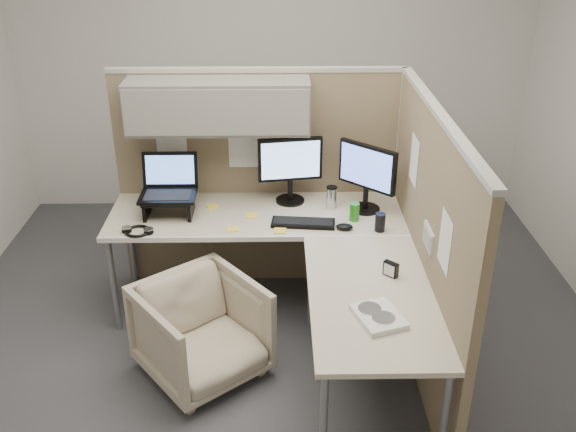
{
  "coord_description": "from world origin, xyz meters",
  "views": [
    {
      "loc": [
        0.04,
        -3.35,
        2.65
      ],
      "look_at": [
        0.1,
        0.25,
        0.85
      ],
      "focal_mm": 40.0,
      "sensor_mm": 36.0,
      "label": 1
    }
  ],
  "objects_px": {
    "desk": "(292,248)",
    "monitor_left": "(290,165)",
    "keyboard": "(303,223)",
    "office_chair": "(202,327)"
  },
  "relations": [
    {
      "from": "office_chair",
      "to": "monitor_left",
      "type": "bearing_deg",
      "value": 21.03
    },
    {
      "from": "desk",
      "to": "office_chair",
      "type": "relative_size",
      "value": 2.97
    },
    {
      "from": "office_chair",
      "to": "desk",
      "type": "bearing_deg",
      "value": -7.28
    },
    {
      "from": "desk",
      "to": "keyboard",
      "type": "bearing_deg",
      "value": 72.21
    },
    {
      "from": "desk",
      "to": "monitor_left",
      "type": "xyz_separation_m",
      "value": [
        -0.0,
        0.59,
        0.32
      ]
    },
    {
      "from": "desk",
      "to": "keyboard",
      "type": "height_order",
      "value": "keyboard"
    },
    {
      "from": "office_chair",
      "to": "keyboard",
      "type": "bearing_deg",
      "value": 3.86
    },
    {
      "from": "monitor_left",
      "to": "keyboard",
      "type": "bearing_deg",
      "value": -86.46
    },
    {
      "from": "desk",
      "to": "monitor_left",
      "type": "height_order",
      "value": "monitor_left"
    },
    {
      "from": "office_chair",
      "to": "monitor_left",
      "type": "height_order",
      "value": "monitor_left"
    }
  ]
}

